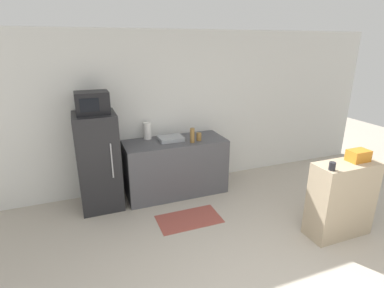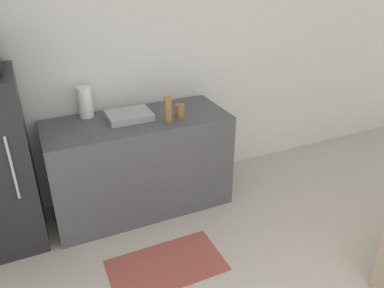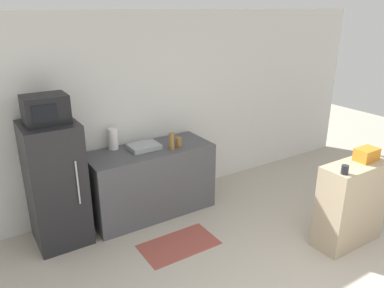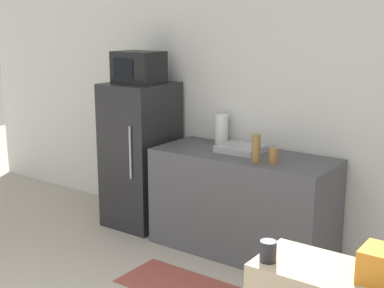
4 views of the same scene
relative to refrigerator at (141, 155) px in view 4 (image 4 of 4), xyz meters
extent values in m
cube|color=silver|center=(1.25, 0.39, 0.57)|extent=(8.00, 0.06, 2.60)
cube|color=#232326|center=(0.00, 0.00, 0.00)|extent=(0.59, 0.64, 1.45)
cylinder|color=#B7B7BC|center=(0.16, -0.33, 0.11)|extent=(0.02, 0.02, 0.51)
cube|color=black|center=(0.00, 0.00, 0.88)|extent=(0.45, 0.34, 0.31)
cube|color=black|center=(-0.05, -0.18, 0.88)|extent=(0.25, 0.01, 0.18)
cube|color=#4C4C51|center=(1.20, 0.00, -0.27)|extent=(1.63, 0.68, 0.91)
cube|color=#9EA3A8|center=(1.14, 0.04, 0.21)|extent=(0.38, 0.30, 0.06)
cylinder|color=olive|center=(1.42, -0.19, 0.30)|extent=(0.07, 0.07, 0.23)
cylinder|color=olive|center=(1.56, -0.14, 0.25)|extent=(0.08, 0.08, 0.13)
cylinder|color=#232328|center=(2.46, -1.96, 0.32)|extent=(0.08, 0.08, 0.10)
cylinder|color=white|center=(0.81, 0.24, 0.32)|extent=(0.12, 0.12, 0.27)
cube|color=#99473D|center=(1.11, -0.87, -0.72)|extent=(0.90, 0.51, 0.01)
camera|label=1|loc=(-0.19, -4.34, 1.67)|focal=28.00mm
camera|label=2|loc=(0.36, -2.97, 1.46)|focal=35.00mm
camera|label=3|loc=(-0.77, -4.08, 1.90)|focal=35.00mm
camera|label=4|loc=(3.48, -3.95, 1.32)|focal=50.00mm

